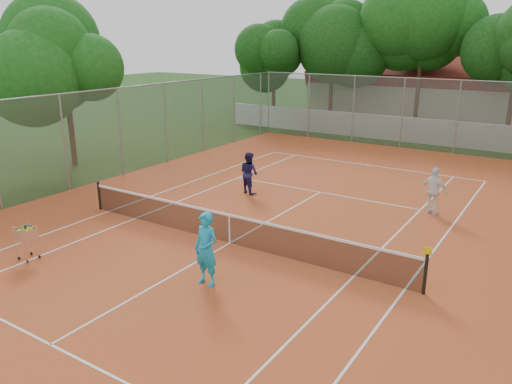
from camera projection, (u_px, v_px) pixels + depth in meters
The scene contains 12 objects.
ground at pixel (230, 244), 15.51m from camera, with size 120.00×120.00×0.00m, color #16380F.
court_pad at pixel (230, 244), 15.51m from camera, with size 18.00×34.00×0.02m, color #B74D23.
court_lines at pixel (230, 243), 15.50m from camera, with size 10.98×23.78×0.01m, color white.
tennis_net at pixel (230, 229), 15.36m from camera, with size 11.88×0.10×0.98m, color black.
perimeter_fence at pixel (229, 182), 14.92m from camera, with size 18.00×34.00×4.00m, color slate.
boundary_wall at pixel (411, 130), 30.55m from camera, with size 26.00×0.30×1.50m, color silver.
clubhouse at pixel (424, 90), 39.19m from camera, with size 16.40×9.00×4.40m, color beige.
tropical_trees at pixel (430, 57), 31.70m from camera, with size 29.00×19.00×10.00m, color #0E380E.
player_near at pixel (206, 249), 12.65m from camera, with size 0.71×0.47×1.95m, color #19A2D5.
player_far_left at pixel (249, 173), 20.31m from camera, with size 0.83×0.65×1.71m, color #1E1B51.
player_far_right at pixel (434, 191), 17.90m from camera, with size 1.00×0.42×1.71m, color white.
ball_hopper at pixel (27, 242), 14.23m from camera, with size 0.51×0.51×1.05m, color silver.
Camera 1 is at (8.46, -11.62, 6.12)m, focal length 35.00 mm.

